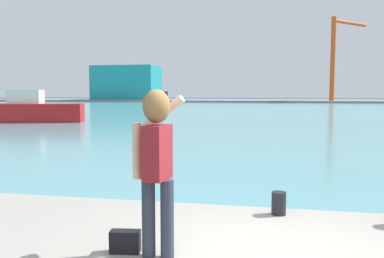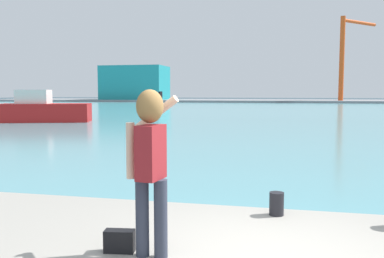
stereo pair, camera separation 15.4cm
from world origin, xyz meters
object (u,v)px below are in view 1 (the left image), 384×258
object	(u,v)px
harbor_bollard	(279,203)
person_photographer	(157,156)
handbag	(125,242)
boat_moored	(36,110)
warehouse_left	(127,83)
port_crane	(337,50)

from	to	relation	value
harbor_bollard	person_photographer	bearing A→B (deg)	-125.35
handbag	harbor_bollard	size ratio (longest dim) A/B	0.99
handbag	boat_moored	bearing A→B (deg)	123.92
boat_moored	warehouse_left	world-z (taller)	warehouse_left
person_photographer	warehouse_left	world-z (taller)	warehouse_left
person_photographer	warehouse_left	distance (m)	95.39
handbag	harbor_bollard	bearing A→B (deg)	46.79
handbag	warehouse_left	xyz separation A→B (m)	(-33.05, 89.25, 3.79)
handbag	warehouse_left	distance (m)	95.25
boat_moored	warehouse_left	bearing A→B (deg)	86.67
handbag	boat_moored	xyz separation A→B (m)	(-15.73, 23.40, 0.27)
person_photographer	port_crane	size ratio (longest dim) A/B	0.10
harbor_bollard	boat_moored	world-z (taller)	boat_moored
person_photographer	port_crane	bearing A→B (deg)	-0.14
person_photographer	boat_moored	xyz separation A→B (m)	(-16.10, 23.44, -0.68)
person_photographer	warehouse_left	size ratio (longest dim) A/B	0.12
person_photographer	harbor_bollard	size ratio (longest dim) A/B	5.40
handbag	harbor_bollard	xyz separation A→B (m)	(1.62, 1.73, 0.04)
person_photographer	harbor_bollard	distance (m)	2.35
boat_moored	port_crane	distance (m)	71.40
harbor_bollard	warehouse_left	bearing A→B (deg)	111.61
warehouse_left	port_crane	bearing A→B (deg)	-2.15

